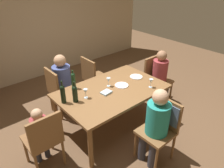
# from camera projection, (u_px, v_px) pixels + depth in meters

# --- Properties ---
(ground_plane) EXTENTS (10.00, 10.00, 0.00)m
(ground_plane) POSITION_uv_depth(u_px,v_px,m) (112.00, 126.00, 3.76)
(ground_plane) COLOR brown
(rear_room_partition) EXTENTS (6.40, 0.12, 2.70)m
(rear_room_partition) POSITION_uv_depth(u_px,v_px,m) (35.00, 22.00, 4.92)
(rear_room_partition) COLOR tan
(rear_room_partition) RESTS_ON ground_plane
(dining_table) EXTENTS (1.72, 1.09, 0.74)m
(dining_table) POSITION_uv_depth(u_px,v_px,m) (112.00, 94.00, 3.44)
(dining_table) COLOR brown
(dining_table) RESTS_ON ground_plane
(chair_near) EXTENTS (0.46, 0.44, 0.92)m
(chair_near) POSITION_uv_depth(u_px,v_px,m) (162.00, 121.00, 2.93)
(chair_near) COLOR brown
(chair_near) RESTS_ON ground_plane
(chair_right_end) EXTENTS (0.44, 0.44, 0.92)m
(chair_right_end) POSITION_uv_depth(u_px,v_px,m) (156.00, 76.00, 4.27)
(chair_right_end) COLOR brown
(chair_right_end) RESTS_ON ground_plane
(chair_far_left) EXTENTS (0.44, 0.44, 0.92)m
(chair_far_left) POSITION_uv_depth(u_px,v_px,m) (59.00, 89.00, 3.84)
(chair_far_left) COLOR brown
(chair_far_left) RESTS_ON ground_plane
(chair_left_end) EXTENTS (0.44, 0.44, 0.92)m
(chair_left_end) POSITION_uv_depth(u_px,v_px,m) (44.00, 138.00, 2.73)
(chair_left_end) COLOR brown
(chair_left_end) RESTS_ON ground_plane
(chair_far_right) EXTENTS (0.44, 0.44, 0.92)m
(chair_far_right) POSITION_uv_depth(u_px,v_px,m) (93.00, 76.00, 4.28)
(chair_far_right) COLOR brown
(chair_far_right) RESTS_ON ground_plane
(person_woman_host) EXTENTS (0.36, 0.31, 1.15)m
(person_woman_host) POSITION_uv_depth(u_px,v_px,m) (156.00, 122.00, 2.81)
(person_woman_host) COLOR #33333D
(person_woman_host) RESTS_ON ground_plane
(person_man_bearded) EXTENTS (0.29, 0.33, 1.10)m
(person_man_bearded) POSITION_uv_depth(u_px,v_px,m) (161.00, 74.00, 4.14)
(person_man_bearded) COLOR #33333D
(person_man_bearded) RESTS_ON ground_plane
(person_man_guest) EXTENTS (0.37, 0.32, 1.16)m
(person_man_guest) POSITION_uv_depth(u_px,v_px,m) (64.00, 80.00, 3.84)
(person_man_guest) COLOR #33333D
(person_man_guest) RESTS_ON ground_plane
(person_child_small) EXTENTS (0.22, 0.25, 0.94)m
(person_child_small) POSITION_uv_depth(u_px,v_px,m) (40.00, 132.00, 2.80)
(person_child_small) COLOR #33333D
(person_child_small) RESTS_ON ground_plane
(wine_bottle_tall_green) EXTENTS (0.07, 0.07, 0.35)m
(wine_bottle_tall_green) POSITION_uv_depth(u_px,v_px,m) (63.00, 93.00, 3.00)
(wine_bottle_tall_green) COLOR black
(wine_bottle_tall_green) RESTS_ON dining_table
(wine_bottle_dark_red) EXTENTS (0.07, 0.07, 0.32)m
(wine_bottle_dark_red) POSITION_uv_depth(u_px,v_px,m) (73.00, 80.00, 3.37)
(wine_bottle_dark_red) COLOR #19381E
(wine_bottle_dark_red) RESTS_ON dining_table
(wine_bottle_short_olive) EXTENTS (0.08, 0.08, 0.33)m
(wine_bottle_short_olive) POSITION_uv_depth(u_px,v_px,m) (75.00, 93.00, 3.03)
(wine_bottle_short_olive) COLOR black
(wine_bottle_short_olive) RESTS_ON dining_table
(wine_glass_near_left) EXTENTS (0.07, 0.07, 0.15)m
(wine_glass_near_left) POSITION_uv_depth(u_px,v_px,m) (151.00, 81.00, 3.41)
(wine_glass_near_left) COLOR silver
(wine_glass_near_left) RESTS_ON dining_table
(wine_glass_centre) EXTENTS (0.07, 0.07, 0.15)m
(wine_glass_centre) POSITION_uv_depth(u_px,v_px,m) (86.00, 92.00, 3.13)
(wine_glass_centre) COLOR silver
(wine_glass_centre) RESTS_ON dining_table
(wine_glass_near_right) EXTENTS (0.07, 0.07, 0.15)m
(wine_glass_near_right) POSITION_uv_depth(u_px,v_px,m) (108.00, 80.00, 3.45)
(wine_glass_near_right) COLOR silver
(wine_glass_near_right) RESTS_ON dining_table
(dinner_plate_host) EXTENTS (0.22, 0.22, 0.01)m
(dinner_plate_host) POSITION_uv_depth(u_px,v_px,m) (122.00, 85.00, 3.50)
(dinner_plate_host) COLOR white
(dinner_plate_host) RESTS_ON dining_table
(dinner_plate_guest_left) EXTENTS (0.22, 0.22, 0.01)m
(dinner_plate_guest_left) POSITION_uv_depth(u_px,v_px,m) (136.00, 77.00, 3.77)
(dinner_plate_guest_left) COLOR silver
(dinner_plate_guest_left) RESTS_ON dining_table
(folded_napkin) EXTENTS (0.17, 0.14, 0.03)m
(folded_napkin) POSITION_uv_depth(u_px,v_px,m) (106.00, 92.00, 3.29)
(folded_napkin) COLOR #ADC6D6
(folded_napkin) RESTS_ON dining_table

